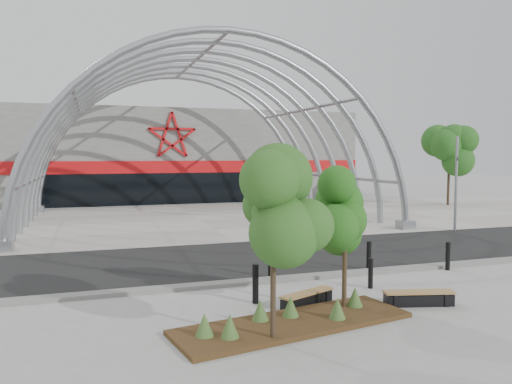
# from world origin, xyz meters

# --- Properties ---
(ground) EXTENTS (140.00, 140.00, 0.00)m
(ground) POSITION_xyz_m (0.00, 0.00, 0.00)
(ground) COLOR gray
(ground) RESTS_ON ground
(road) EXTENTS (140.00, 7.00, 0.02)m
(road) POSITION_xyz_m (0.00, 3.50, 0.01)
(road) COLOR black
(road) RESTS_ON ground
(forecourt) EXTENTS (60.00, 17.00, 0.04)m
(forecourt) POSITION_xyz_m (0.00, 15.50, 0.02)
(forecourt) COLOR #A29C93
(forecourt) RESTS_ON ground
(kerb) EXTENTS (60.00, 0.50, 0.12)m
(kerb) POSITION_xyz_m (0.00, -0.25, 0.06)
(kerb) COLOR slate
(kerb) RESTS_ON ground
(arena_building) EXTENTS (34.00, 15.24, 8.00)m
(arena_building) POSITION_xyz_m (0.00, 33.45, 3.99)
(arena_building) COLOR slate
(arena_building) RESTS_ON ground
(vault_canopy) EXTENTS (20.80, 15.80, 20.36)m
(vault_canopy) POSITION_xyz_m (0.00, 15.50, 0.02)
(vault_canopy) COLOR #8F9499
(vault_canopy) RESTS_ON ground
(planting_bed) EXTENTS (6.18, 2.87, 0.63)m
(planting_bed) POSITION_xyz_m (-1.87, -4.34, 0.15)
(planting_bed) COLOR #332711
(planting_bed) RESTS_ON ground
(signal_pole) EXTENTS (0.18, 0.72, 5.11)m
(signal_pole) POSITION_xyz_m (12.23, 6.75, 2.67)
(signal_pole) COLOR gray
(signal_pole) RESTS_ON ground
(street_tree_0) EXTENTS (1.72, 1.72, 3.92)m
(street_tree_0) POSITION_xyz_m (-2.64, -5.17, 2.81)
(street_tree_0) COLOR black
(street_tree_0) RESTS_ON ground
(street_tree_1) EXTENTS (1.55, 1.55, 3.67)m
(street_tree_1) POSITION_xyz_m (-0.08, -3.67, 2.64)
(street_tree_1) COLOR #342817
(street_tree_1) RESTS_ON ground
(bench_0) EXTENTS (1.80, 1.07, 0.38)m
(bench_0) POSITION_xyz_m (-0.83, -2.96, 0.18)
(bench_0) COLOR black
(bench_0) RESTS_ON ground
(bench_1) EXTENTS (1.97, 0.89, 0.40)m
(bench_1) POSITION_xyz_m (2.07, -3.93, 0.20)
(bench_1) COLOR black
(bench_1) RESTS_ON ground
(bollard_0) EXTENTS (0.18, 0.18, 1.09)m
(bollard_0) POSITION_xyz_m (-2.11, -2.32, 0.55)
(bollard_0) COLOR black
(bollard_0) RESTS_ON ground
(bollard_1) EXTENTS (0.16, 0.16, 0.97)m
(bollard_1) POSITION_xyz_m (-0.74, 0.24, 0.49)
(bollard_1) COLOR black
(bollard_1) RESTS_ON ground
(bollard_2) EXTENTS (0.15, 0.15, 0.94)m
(bollard_2) POSITION_xyz_m (1.76, -1.96, 0.47)
(bollard_2) COLOR black
(bollard_2) RESTS_ON ground
(bollard_3) EXTENTS (0.17, 0.17, 1.04)m
(bollard_3) POSITION_xyz_m (2.99, 0.20, 0.52)
(bollard_3) COLOR black
(bollard_3) RESTS_ON ground
(bollard_4) EXTENTS (0.16, 0.16, 1.01)m
(bollard_4) POSITION_xyz_m (5.68, -0.69, 0.50)
(bollard_4) COLOR black
(bollard_4) RESTS_ON ground
(bg_tree_1) EXTENTS (2.70, 2.70, 5.91)m
(bg_tree_1) POSITION_xyz_m (21.00, 18.00, 4.25)
(bg_tree_1) COLOR black
(bg_tree_1) RESTS_ON ground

